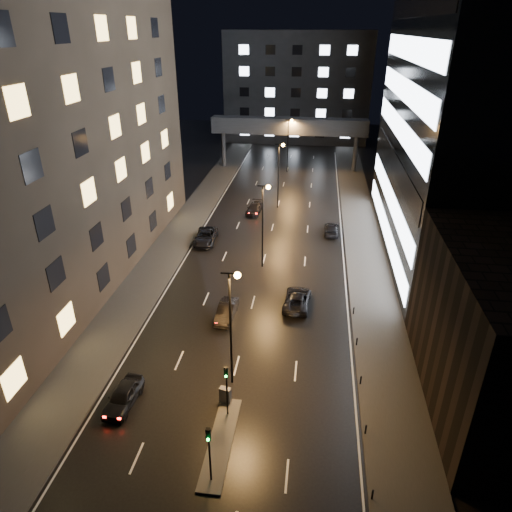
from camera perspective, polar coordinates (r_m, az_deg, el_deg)
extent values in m
plane|color=black|center=(65.25, 2.08, 3.61)|extent=(160.00, 160.00, 0.00)
cube|color=#383533|center=(63.08, -9.77, 2.45)|extent=(5.00, 110.00, 0.15)
cube|color=#383533|center=(60.79, 13.39, 1.13)|extent=(5.00, 110.00, 0.15)
cube|color=#2D2319|center=(52.32, -26.34, 18.01)|extent=(15.00, 48.00, 40.00)
cube|color=black|center=(37.63, 28.99, -8.51)|extent=(10.00, 18.00, 12.00)
cube|color=black|center=(59.07, 28.78, 20.73)|extent=(20.00, 36.00, 45.00)
cube|color=#333335|center=(118.60, 5.21, 20.30)|extent=(34.00, 14.00, 25.00)
cube|color=#333335|center=(91.53, 4.15, 15.91)|extent=(30.00, 3.00, 3.00)
cylinder|color=#333335|center=(94.29, -4.07, 13.12)|extent=(0.80, 0.80, 7.00)
cylinder|color=#333335|center=(92.71, 12.27, 12.36)|extent=(0.80, 0.80, 7.00)
cube|color=#383533|center=(33.97, -4.41, -22.13)|extent=(1.60, 8.00, 0.15)
cylinder|color=black|center=(34.34, -3.64, -17.03)|extent=(0.12, 0.12, 3.50)
cube|color=black|center=(32.86, -3.75, -14.25)|extent=(0.28, 0.22, 0.90)
sphere|color=#0CFF33|center=(32.94, -3.78, -14.78)|extent=(0.18, 0.18, 0.18)
cylinder|color=black|center=(30.71, -5.77, -24.04)|extent=(0.12, 0.12, 3.50)
cube|color=black|center=(29.04, -5.98, -21.29)|extent=(0.28, 0.22, 0.90)
sphere|color=#0CFF33|center=(29.16, -6.02, -21.86)|extent=(0.18, 0.18, 0.18)
cylinder|color=black|center=(31.71, 14.33, -27.00)|extent=(0.12, 0.12, 0.90)
cylinder|color=black|center=(34.90, 13.55, -20.40)|extent=(0.12, 0.12, 0.90)
cylinder|color=black|center=(38.47, 12.95, -14.97)|extent=(0.12, 0.12, 0.90)
cylinder|color=black|center=(42.34, 12.48, -10.49)|extent=(0.12, 0.12, 0.90)
cylinder|color=black|center=(46.42, 12.10, -6.77)|extent=(0.12, 0.12, 0.90)
cylinder|color=black|center=(35.03, -3.17, -9.38)|extent=(0.18, 0.18, 10.00)
cylinder|color=black|center=(32.33, -3.40, -2.20)|extent=(1.20, 0.12, 0.12)
sphere|color=#FF9E38|center=(32.28, -2.34, -2.43)|extent=(0.50, 0.50, 0.50)
cylinder|color=black|center=(52.31, 0.83, 3.53)|extent=(0.18, 0.18, 10.00)
cylinder|color=black|center=(50.54, 0.87, 8.74)|extent=(1.20, 0.12, 0.12)
sphere|color=#FF9E38|center=(50.51, 1.55, 8.61)|extent=(0.50, 0.50, 0.50)
cylinder|color=black|center=(71.03, 2.81, 9.84)|extent=(0.18, 0.18, 10.00)
cylinder|color=black|center=(69.74, 2.90, 13.78)|extent=(1.20, 0.12, 0.12)
sphere|color=#FF9E38|center=(69.72, 3.40, 13.68)|extent=(0.50, 0.50, 0.50)
cylinder|color=black|center=(90.30, 3.98, 13.49)|extent=(0.18, 0.18, 10.00)
cylinder|color=black|center=(89.29, 4.09, 16.62)|extent=(1.20, 0.12, 0.12)
sphere|color=#FF9E38|center=(89.27, 4.48, 16.54)|extent=(0.50, 0.50, 0.50)
imported|color=black|center=(37.24, -16.27, -16.47)|extent=(2.10, 4.62, 1.54)
imported|color=black|center=(44.98, -3.71, -6.89)|extent=(1.77, 4.58, 1.49)
imported|color=black|center=(60.63, -6.34, 2.41)|extent=(3.01, 5.92, 1.60)
imported|color=black|center=(70.18, -0.18, 5.97)|extent=(2.45, 5.10, 1.43)
imported|color=black|center=(46.92, 5.18, -5.38)|extent=(2.87, 5.62, 1.52)
imported|color=black|center=(63.74, 9.42, 3.35)|extent=(2.03, 4.82, 1.39)
cube|color=#515154|center=(36.01, -3.86, -16.92)|extent=(0.92, 0.61, 1.28)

